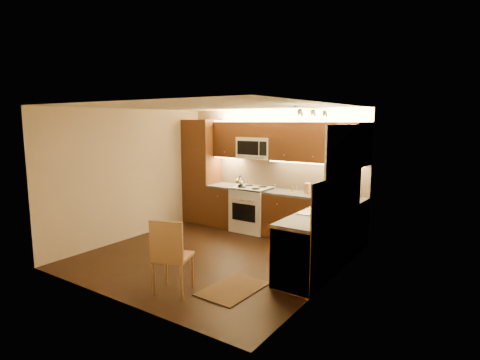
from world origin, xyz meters
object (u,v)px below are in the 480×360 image
Objects in this scene: stove at (252,209)px; dining_chair at (173,255)px; soap_bottle at (342,201)px; sink at (324,206)px; knife_block at (307,188)px; kettle at (240,181)px; toaster_oven at (328,190)px; microwave at (256,148)px.

stove is 0.90× the size of dining_chair.
sink is at bearing -93.68° from soap_bottle.
stove is at bearing 178.27° from soap_bottle.
knife_block is 1.29m from soap_bottle.
kettle is 3.17m from dining_chair.
stove is 4.71× the size of knife_block.
kettle is 1.12× the size of soap_bottle.
stove is at bearing -171.08° from toaster_oven.
knife_block is (-0.83, 1.24, 0.02)m from sink.
toaster_oven is (1.88, 0.10, -0.01)m from kettle.
knife_block is (1.17, -0.02, -0.72)m from microwave.
stove is 3.87× the size of kettle.
toaster_oven is 1.99× the size of soap_bottle.
dining_chair is (0.68, -3.06, 0.05)m from stove.
kettle reaches higher than sink.
knife_block is at bearing 123.70° from sink.
soap_bottle is (0.98, -0.85, 0.01)m from knife_block.
sink is 2.39m from dining_chair.
kettle is at bearing -162.41° from stove.
microwave is (0.00, 0.14, 1.26)m from stove.
dining_chair is (-0.95, -3.09, -0.52)m from toaster_oven.
toaster_oven is 3.27m from dining_chair.
knife_block is (-0.46, 0.10, -0.03)m from toaster_oven.
sink is at bearing -61.85° from knife_block.
microwave is 3.19× the size of kettle.
sink is (2.00, -1.12, 0.52)m from stove.
microwave reaches higher than kettle.
stove is at bearing -90.00° from microwave.
kettle is 0.56× the size of toaster_oven.
kettle is at bearing -178.09° from soap_bottle.
sink is (2.00, -1.26, -0.74)m from microwave.
microwave is 2.42m from soap_bottle.
soap_bottle is (2.15, -0.73, 0.55)m from stove.
stove is 2.33m from soap_bottle.
knife_block is at bearing -0.87° from microwave.
kettle is (-0.26, -0.22, -0.68)m from microwave.
toaster_oven is 0.47m from knife_block.
kettle is at bearing -139.76° from microwave.
kettle reaches higher than dining_chair.
microwave reaches higher than dining_chair.
stove is at bearing -179.83° from knife_block.
toaster_oven is (-0.37, 1.15, 0.05)m from sink.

